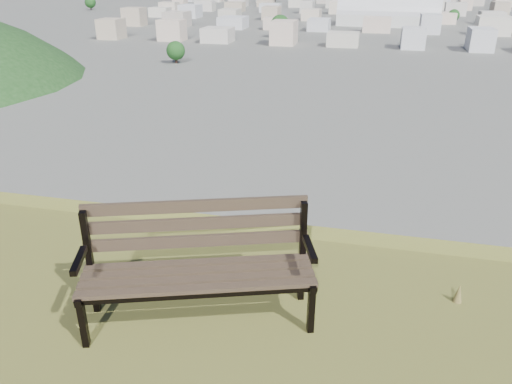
# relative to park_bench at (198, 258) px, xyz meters

# --- Properties ---
(park_bench) EXTENTS (1.93, 1.15, 0.96)m
(park_bench) POSITION_rel_park_bench_xyz_m (0.00, 0.00, 0.00)
(park_bench) COLOR #3D3023
(park_bench) RESTS_ON hilltop_mesa
(arena) EXTENTS (52.54, 25.77, 21.49)m
(arena) POSITION_rel_park_bench_xyz_m (5.49, 278.53, -20.48)
(arena) COLOR silver
(arena) RESTS_ON ground
(city_blocks) EXTENTS (395.00, 361.00, 7.00)m
(city_blocks) POSITION_rel_park_bench_xyz_m (-0.26, 391.91, -22.04)
(city_blocks) COLOR beige
(city_blocks) RESTS_ON ground
(city_trees) EXTENTS (406.52, 387.20, 9.98)m
(city_trees) POSITION_rel_park_bench_xyz_m (-26.65, 316.47, -20.71)
(city_trees) COLOR black
(city_trees) RESTS_ON ground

